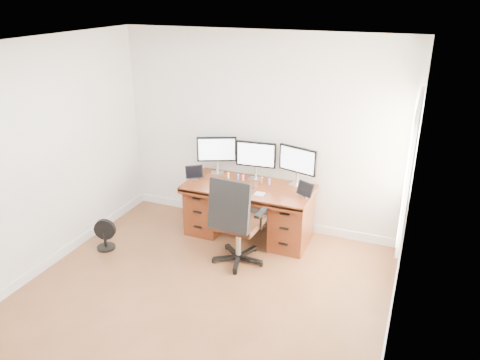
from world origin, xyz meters
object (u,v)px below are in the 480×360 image
at_px(keyboard, 240,190).
at_px(monitor_center, 256,156).
at_px(floor_fan, 105,235).
at_px(office_chair, 236,235).
at_px(desk, 249,209).

bearing_deg(keyboard, monitor_center, 76.61).
bearing_deg(keyboard, floor_fan, -158.97).
bearing_deg(floor_fan, office_chair, -4.83).
distance_m(office_chair, keyboard, 0.65).
bearing_deg(office_chair, desk, 102.23).
relative_size(office_chair, floor_fan, 2.82).
relative_size(desk, monitor_center, 3.09).
xyz_separation_m(desk, monitor_center, (0.00, 0.24, 0.68)).
height_order(desk, office_chair, office_chair).
height_order(office_chair, floor_fan, office_chair).
distance_m(desk, floor_fan, 1.93).
xyz_separation_m(floor_fan, monitor_center, (1.61, 1.29, 0.89)).
relative_size(floor_fan, keyboard, 1.59).
bearing_deg(monitor_center, desk, -95.44).
bearing_deg(desk, monitor_center, 89.97).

